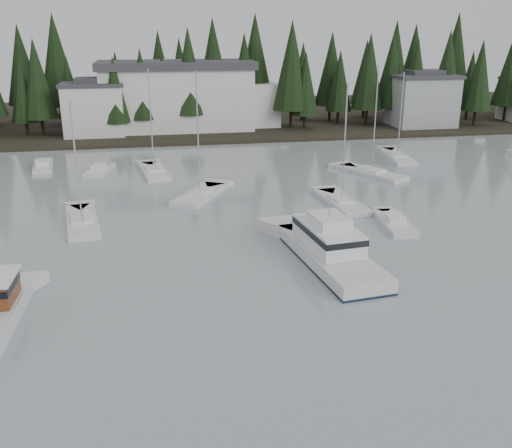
# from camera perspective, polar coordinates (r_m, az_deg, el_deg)

# --- Properties ---
(far_shore_land) EXTENTS (240.00, 54.00, 1.00)m
(far_shore_land) POSITION_cam_1_polar(r_m,az_deg,el_deg) (111.99, -5.56, 10.54)
(far_shore_land) COLOR black
(far_shore_land) RESTS_ON ground
(conifer_treeline) EXTENTS (200.00, 22.00, 20.00)m
(conifer_treeline) POSITION_cam_1_polar(r_m,az_deg,el_deg) (101.17, -4.99, 9.63)
(conifer_treeline) COLOR black
(conifer_treeline) RESTS_ON ground
(house_west) EXTENTS (9.54, 7.42, 8.75)m
(house_west) POSITION_cam_1_polar(r_m,az_deg,el_deg) (93.51, -15.88, 11.10)
(house_west) COLOR silver
(house_west) RESTS_ON ground
(house_east_a) EXTENTS (10.60, 8.48, 9.25)m
(house_east_a) POSITION_cam_1_polar(r_m,az_deg,el_deg) (102.70, 16.28, 11.87)
(house_east_a) COLOR #999EA0
(house_east_a) RESTS_ON ground
(harbor_inn) EXTENTS (29.50, 11.50, 10.90)m
(harbor_inn) POSITION_cam_1_polar(r_m,az_deg,el_deg) (96.51, -6.66, 12.59)
(harbor_inn) COLOR silver
(harbor_inn) RESTS_ON ground
(cabin_cruiser_center) EXTENTS (5.35, 13.01, 5.43)m
(cabin_cruiser_center) POSITION_cam_1_polar(r_m,az_deg,el_deg) (42.67, 7.40, -2.75)
(cabin_cruiser_center) COLOR silver
(cabin_cruiser_center) RESTS_ON ground
(sailboat_0) EXTENTS (6.60, 8.83, 13.19)m
(sailboat_0) POSITION_cam_1_polar(r_m,az_deg,el_deg) (58.97, -5.61, 2.76)
(sailboat_0) COLOR silver
(sailboat_0) RESTS_ON ground
(sailboat_1) EXTENTS (6.52, 9.38, 13.06)m
(sailboat_1) POSITION_cam_1_polar(r_m,az_deg,el_deg) (69.07, 11.47, 4.91)
(sailboat_1) COLOR silver
(sailboat_1) RESTS_ON ground
(sailboat_2) EXTENTS (3.96, 9.65, 11.36)m
(sailboat_2) POSITION_cam_1_polar(r_m,az_deg,el_deg) (52.96, -16.96, 0.07)
(sailboat_2) COLOR silver
(sailboat_2) RESTS_ON ground
(sailboat_7) EXTENTS (3.33, 8.75, 12.25)m
(sailboat_7) POSITION_cam_1_polar(r_m,az_deg,el_deg) (56.87, 8.55, 2.02)
(sailboat_7) COLOR silver
(sailboat_7) RESTS_ON ground
(sailboat_9) EXTENTS (3.98, 10.16, 11.70)m
(sailboat_9) POSITION_cam_1_polar(r_m,az_deg,el_deg) (78.58, 13.93, 6.43)
(sailboat_9) COLOR silver
(sailboat_9) RESTS_ON ground
(sailboat_10) EXTENTS (3.93, 9.08, 12.68)m
(sailboat_10) POSITION_cam_1_polar(r_m,az_deg,el_deg) (69.42, -10.15, 5.06)
(sailboat_10) COLOR silver
(sailboat_10) RESTS_ON ground
(runabout_1) EXTENTS (2.89, 7.02, 1.42)m
(runabout_1) POSITION_cam_1_polar(r_m,az_deg,el_deg) (51.65, 13.64, -0.02)
(runabout_1) COLOR silver
(runabout_1) RESTS_ON ground
(runabout_3) EXTENTS (3.03, 6.89, 1.42)m
(runabout_3) POSITION_cam_1_polar(r_m,az_deg,el_deg) (75.61, -20.53, 5.34)
(runabout_3) COLOR silver
(runabout_3) RESTS_ON ground
(runabout_4) EXTENTS (3.52, 5.89, 1.42)m
(runabout_4) POSITION_cam_1_polar(r_m,az_deg,el_deg) (70.98, -15.41, 5.03)
(runabout_4) COLOR silver
(runabout_4) RESTS_ON ground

